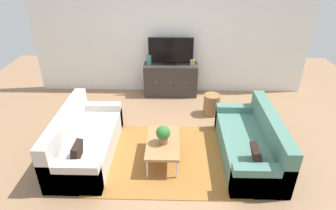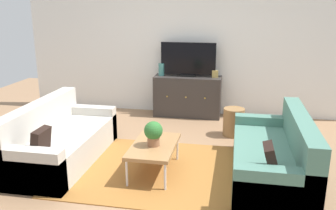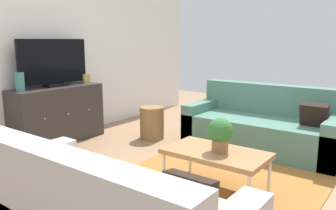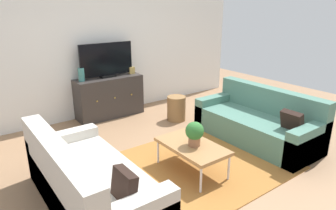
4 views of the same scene
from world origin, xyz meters
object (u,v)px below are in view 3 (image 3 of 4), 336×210
Objects in this scene: tv_console at (58,114)px; flat_screen_tv at (54,63)px; mantel_clock at (86,79)px; coffee_table at (216,154)px; wicker_basket at (152,123)px; glass_vase at (20,82)px; potted_plant at (220,133)px; couch_right_side at (265,128)px.

flat_screen_tv is (-0.00, 0.02, 0.70)m from tv_console.
flat_screen_tv is 0.56m from mantel_clock.
wicker_basket reaches higher than coffee_table.
glass_vase is 0.51× the size of wicker_basket.
potted_plant is at bearing -91.73° from tv_console.
mantel_clock reaches higher than wicker_basket.
coffee_table is 2.99× the size of potted_plant.
couch_right_side is at bearing 4.35° from coffee_table.
tv_console is 0.71m from glass_vase.
couch_right_side is at bearing -69.54° from wicker_basket.
mantel_clock reaches higher than tv_console.
wicker_basket is at bearing -67.90° from mantel_clock.
flat_screen_tv is 4.37× the size of glass_vase.
couch_right_side reaches higher than tv_console.
tv_console is at bearing 133.45° from wicker_basket.
coffee_table is 0.21m from potted_plant.
couch_right_side is 8.18× the size of glass_vase.
couch_right_side is at bearing 5.72° from potted_plant.
flat_screen_tv is at bearing 2.26° from glass_vase.
flat_screen_tv is 0.54m from glass_vase.
couch_right_side is 1.52× the size of tv_console.
flat_screen_tv is at bearing 88.16° from coffee_table.
potted_plant is 0.25× the size of tv_console.
flat_screen_tv is at bearing 90.00° from tv_console.
tv_console is 1.23× the size of flat_screen_tv.
glass_vase reaches higher than coffee_table.
potted_plant is 1.33× the size of glass_vase.
coffee_table is 2.49m from tv_console.
tv_console reaches higher than wicker_basket.
glass_vase reaches higher than couch_right_side.
tv_console reaches higher than potted_plant.
mantel_clock is (1.01, 0.00, -0.05)m from glass_vase.
couch_right_side is 4.20× the size of wicker_basket.
wicker_basket is at bearing -33.90° from glass_vase.
wicker_basket is (0.97, 1.55, -0.12)m from coffee_table.
tv_console is at bearing -0.01° from glass_vase.
potted_plant is 2.58m from glass_vase.
couch_right_side is 2.90m from flat_screen_tv.
mantel_clock is 1.17m from wicker_basket.
coffee_table is (-1.50, -0.11, 0.08)m from couch_right_side.
couch_right_side is 14.68× the size of mantel_clock.
potted_plant is 2.61m from mantel_clock.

